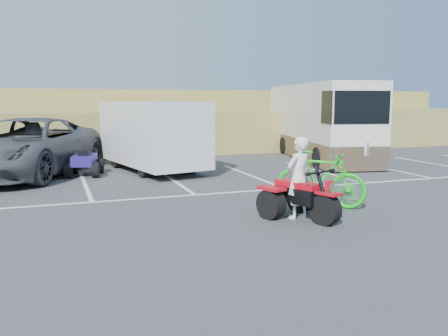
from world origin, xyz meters
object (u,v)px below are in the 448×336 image
object	(u,v)px
quad_atv_green	(150,169)
quad_atv_blue	(85,176)
rider	(298,178)
rv_motorhome	(319,127)
cargo_trailer	(152,133)
green_dirt_bike	(320,179)
grey_pickup	(26,147)
red_trike_atv	(303,219)

from	to	relation	value
quad_atv_green	quad_atv_blue	bearing A→B (deg)	-155.73
quad_atv_blue	quad_atv_green	world-z (taller)	quad_atv_green
rider	rv_motorhome	distance (m)	11.14
cargo_trailer	quad_atv_green	size ratio (longest dim) A/B	3.72
green_dirt_bike	quad_atv_blue	size ratio (longest dim) A/B	1.52
rider	green_dirt_bike	world-z (taller)	rider
grey_pickup	rv_motorhome	world-z (taller)	rv_motorhome
green_dirt_bike	grey_pickup	xyz separation A→B (m)	(-6.86, 7.52, 0.30)
green_dirt_bike	grey_pickup	world-z (taller)	grey_pickup
red_trike_atv	grey_pickup	size ratio (longest dim) A/B	0.25
rider	quad_atv_green	world-z (taller)	rider
cargo_trailer	quad_atv_blue	distance (m)	2.79
red_trike_atv	cargo_trailer	distance (m)	8.47
grey_pickup	cargo_trailer	bearing A→B (deg)	19.30
red_trike_atv	rv_motorhome	size ratio (longest dim) A/B	0.19
cargo_trailer	quad_atv_green	bearing A→B (deg)	81.75
rider	rv_motorhome	world-z (taller)	rv_motorhome
rider	quad_atv_blue	distance (m)	8.65
red_trike_atv	cargo_trailer	bearing A→B (deg)	80.53
green_dirt_bike	cargo_trailer	xyz separation A→B (m)	(-2.62, 7.18, 0.67)
rider	grey_pickup	xyz separation A→B (m)	(-5.80, 8.39, 0.08)
quad_atv_green	rv_motorhome	bearing A→B (deg)	13.68
grey_pickup	quad_atv_green	size ratio (longest dim) A/B	4.59
green_dirt_bike	quad_atv_blue	xyz separation A→B (m)	(-5.02, 6.76, -0.67)
grey_pickup	quad_atv_blue	xyz separation A→B (m)	(1.84, -0.75, -0.97)
cargo_trailer	grey_pickup	bearing A→B (deg)	163.55
red_trike_atv	rv_motorhome	distance (m)	11.31
rv_motorhome	quad_atv_blue	world-z (taller)	rv_motorhome
red_trike_atv	rider	xyz separation A→B (m)	(-0.05, 0.14, 0.89)
quad_atv_blue	rv_motorhome	bearing A→B (deg)	22.73
rider	rv_motorhome	size ratio (longest dim) A/B	0.20
rv_motorhome	green_dirt_bike	bearing A→B (deg)	-108.95
rider	quad_atv_blue	xyz separation A→B (m)	(-3.96, 7.64, -0.89)
red_trike_atv	grey_pickup	distance (m)	10.39
green_dirt_bike	quad_atv_blue	distance (m)	8.45
rv_motorhome	rider	bearing A→B (deg)	-111.31
quad_atv_blue	red_trike_atv	bearing A→B (deg)	-49.46
quad_atv_blue	green_dirt_bike	bearing A→B (deg)	-40.15
rv_motorhome	quad_atv_green	size ratio (longest dim) A/B	5.97
rider	cargo_trailer	distance (m)	8.22
rider	rv_motorhome	xyz separation A→B (m)	(6.10, 9.31, 0.49)
red_trike_atv	quad_atv_green	distance (m)	8.68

